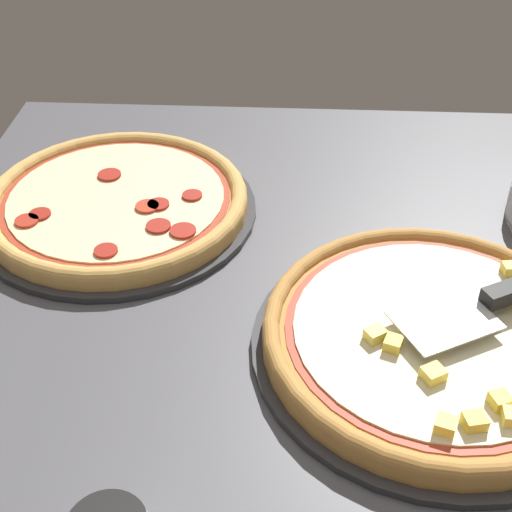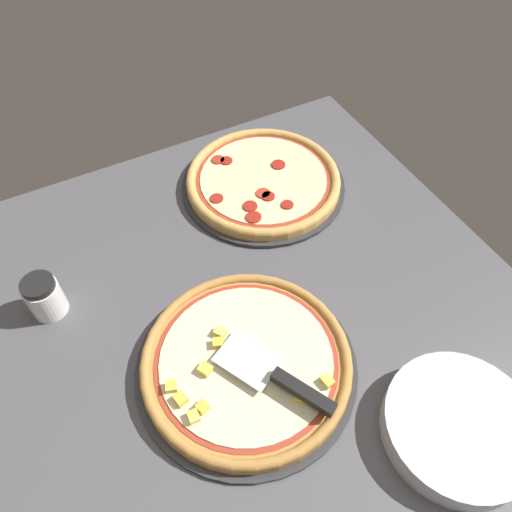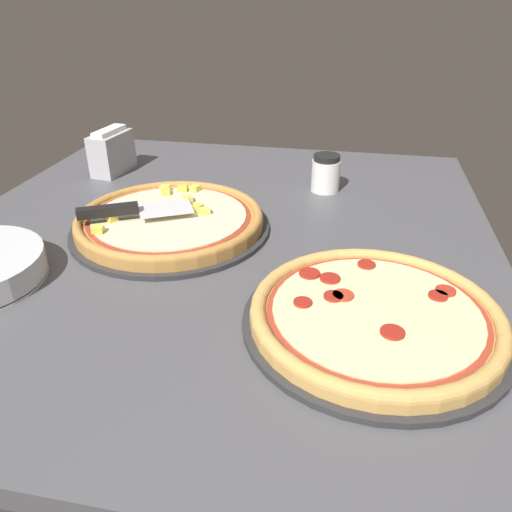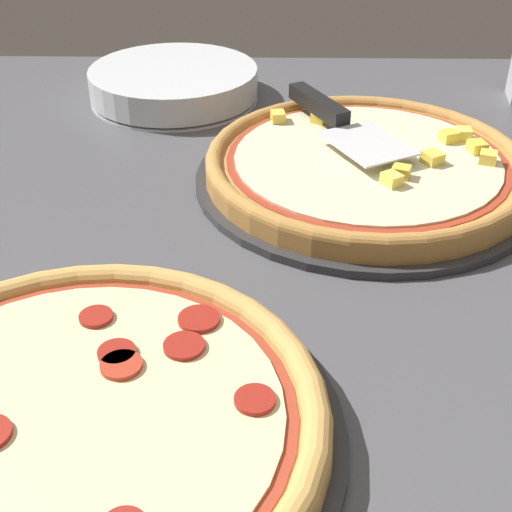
{
  "view_description": "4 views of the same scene",
  "coord_description": "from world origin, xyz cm",
  "px_view_note": "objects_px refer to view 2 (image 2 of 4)",
  "views": [
    {
      "loc": [
        -58.45,
        7.34,
        58.94
      ],
      "look_at": [
        13.78,
        11.27,
        3.0
      ],
      "focal_mm": 50.0,
      "sensor_mm": 36.0,
      "label": 1
    },
    {
      "loc": [
        -16.94,
        -47.4,
        86.61
      ],
      "look_at": [
        13.78,
        11.27,
        3.0
      ],
      "focal_mm": 35.0,
      "sensor_mm": 36.0,
      "label": 2
    },
    {
      "loc": [
        90.5,
        26.44,
        46.09
      ],
      "look_at": [
        13.78,
        11.27,
        3.0
      ],
      "focal_mm": 35.0,
      "sensor_mm": 36.0,
      "label": 3
    },
    {
      "loc": [
        12.76,
        68.37,
        41.09
      ],
      "look_at": [
        13.78,
        11.27,
        3.0
      ],
      "focal_mm": 50.0,
      "sensor_mm": 36.0,
      "label": 4
    }
  ],
  "objects_px": {
    "pizza_front": "(246,362)",
    "serving_spatula": "(287,382)",
    "plate_stack": "(458,427)",
    "pizza_back": "(263,180)",
    "parmesan_shaker": "(44,297)"
  },
  "relations": [
    {
      "from": "pizza_back",
      "to": "serving_spatula",
      "type": "bearing_deg",
      "value": -113.83
    },
    {
      "from": "pizza_front",
      "to": "serving_spatula",
      "type": "relative_size",
      "value": 1.72
    },
    {
      "from": "pizza_back",
      "to": "parmesan_shaker",
      "type": "bearing_deg",
      "value": -168.14
    },
    {
      "from": "serving_spatula",
      "to": "parmesan_shaker",
      "type": "relative_size",
      "value": 2.46
    },
    {
      "from": "pizza_back",
      "to": "parmesan_shaker",
      "type": "relative_size",
      "value": 4.13
    },
    {
      "from": "pizza_front",
      "to": "parmesan_shaker",
      "type": "relative_size",
      "value": 4.25
    },
    {
      "from": "pizza_front",
      "to": "parmesan_shaker",
      "type": "distance_m",
      "value": 0.42
    },
    {
      "from": "pizza_front",
      "to": "plate_stack",
      "type": "bearing_deg",
      "value": -45.9
    },
    {
      "from": "pizza_back",
      "to": "serving_spatula",
      "type": "height_order",
      "value": "serving_spatula"
    },
    {
      "from": "pizza_back",
      "to": "plate_stack",
      "type": "relative_size",
      "value": 1.48
    },
    {
      "from": "pizza_back",
      "to": "serving_spatula",
      "type": "relative_size",
      "value": 1.68
    },
    {
      "from": "serving_spatula",
      "to": "parmesan_shaker",
      "type": "xyz_separation_m",
      "value": [
        -0.33,
        0.38,
        -0.01
      ]
    },
    {
      "from": "pizza_front",
      "to": "serving_spatula",
      "type": "height_order",
      "value": "serving_spatula"
    },
    {
      "from": "pizza_front",
      "to": "pizza_back",
      "type": "distance_m",
      "value": 0.49
    },
    {
      "from": "pizza_front",
      "to": "parmesan_shaker",
      "type": "xyz_separation_m",
      "value": [
        -0.29,
        0.3,
        0.02
      ]
    }
  ]
}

